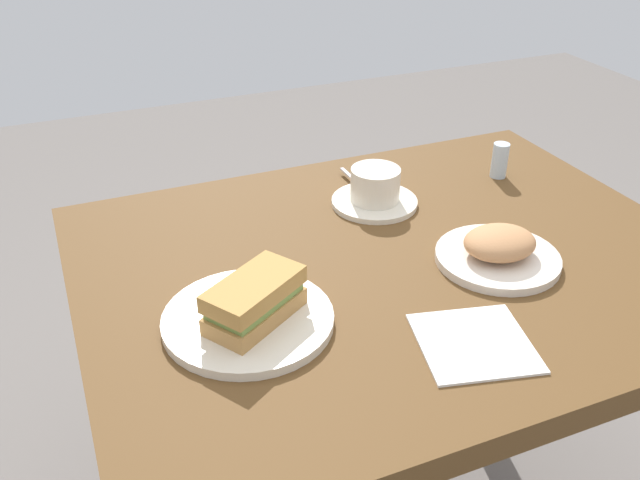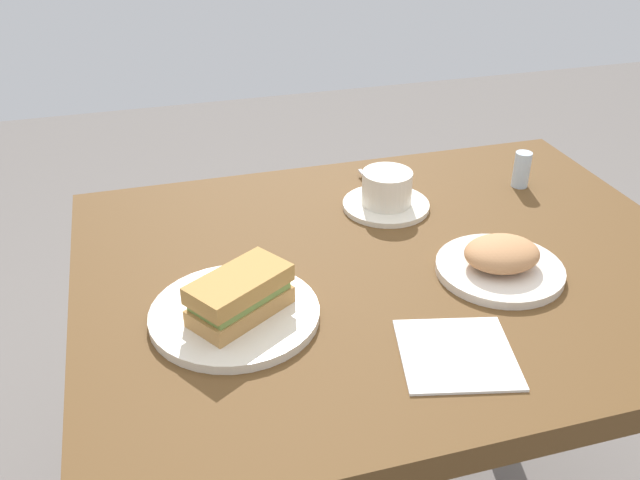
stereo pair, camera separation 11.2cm
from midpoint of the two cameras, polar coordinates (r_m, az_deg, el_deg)
dining_table at (r=1.22m, az=3.25°, el=-7.15°), size 1.02×0.79×0.75m
sandwich_plate at (r=0.99m, az=-9.18°, el=-6.58°), size 0.24×0.24×0.01m
sandwich_front at (r=0.96m, az=-8.74°, el=-5.01°), size 0.16×0.14×0.06m
coffee_saucer at (r=1.29m, az=2.03°, el=3.07°), size 0.16×0.16×0.01m
coffee_cup at (r=1.28m, az=2.06°, el=4.62°), size 0.09×0.11×0.06m
spoon at (r=1.35m, az=0.59°, el=4.81°), size 0.02×0.10×0.01m
side_plate at (r=1.14m, az=11.68°, el=-1.55°), size 0.20×0.20×0.01m
side_food_pile at (r=1.13m, az=11.83°, el=-0.30°), size 0.12×0.10×0.04m
napkin at (r=0.96m, az=9.29°, el=-8.47°), size 0.18×0.18×0.00m
salt_shaker at (r=1.42m, az=12.39°, el=6.36°), size 0.03×0.03×0.07m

